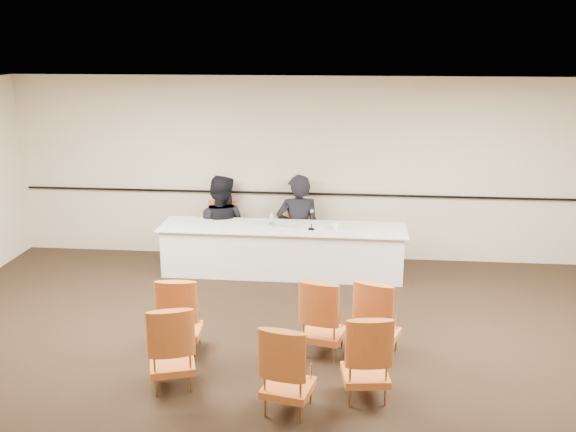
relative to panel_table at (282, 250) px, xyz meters
The scene contains 20 objects.
floor 3.20m from the panel_table, 82.13° to the right, with size 10.00×10.00×0.00m, color black.
ceiling 4.11m from the panel_table, 82.13° to the right, with size 10.00×10.00×0.00m, color white.
wall_back 1.47m from the panel_table, 63.08° to the left, with size 10.00×0.04×3.00m, color beige.
wall_rail 1.17m from the panel_table, 61.96° to the left, with size 9.80×0.04×0.03m, color black.
panel_table is the anchor object (origin of this frame).
panelist_main 0.61m from the panel_table, 70.41° to the left, with size 0.72×0.47×1.98m, color black.
panelist_main_chair 0.60m from the panel_table, 70.41° to the left, with size 0.50×0.50×0.95m, color orange, non-canonical shape.
panelist_second 1.23m from the panel_table, 152.31° to the left, with size 0.93×0.72×1.91m, color black.
panelist_second_chair 1.23m from the panel_table, 152.31° to the left, with size 0.50×0.50×0.95m, color orange, non-canonical shape.
papers 0.63m from the panel_table, ahead, with size 0.30×0.22×0.00m, color white.
microphone 0.70m from the panel_table, 13.91° to the right, with size 0.10×0.20×0.29m, color black, non-canonical shape.
water_bottle 0.52m from the panel_table, behind, with size 0.07×0.07×0.22m, color #187C86, non-canonical shape.
drinking_glass 0.46m from the panel_table, 19.47° to the right, with size 0.06×0.06×0.10m, color silver.
coffee_cup 0.94m from the panel_table, ahead, with size 0.08×0.08×0.12m, color white.
aud_chair_front_left 2.84m from the panel_table, 108.78° to the right, with size 0.50×0.50×0.95m, color orange, non-canonical shape.
aud_chair_front_mid 2.69m from the panel_table, 73.76° to the right, with size 0.50×0.50×0.95m, color orange, non-canonical shape.
aud_chair_front_right 2.90m from the panel_table, 61.58° to the right, with size 0.50×0.50×0.95m, color orange, non-canonical shape.
aud_chair_back_left 3.56m from the panel_table, 103.06° to the right, with size 0.50×0.50×0.95m, color orange, non-canonical shape.
aud_chair_back_mid 3.84m from the panel_table, 83.10° to the right, with size 0.50×0.50×0.95m, color orange, non-canonical shape.
aud_chair_back_right 3.70m from the panel_table, 70.72° to the right, with size 0.50×0.50×0.95m, color orange, non-canonical shape.
Camera 1 is at (0.57, -6.28, 3.59)m, focal length 40.00 mm.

